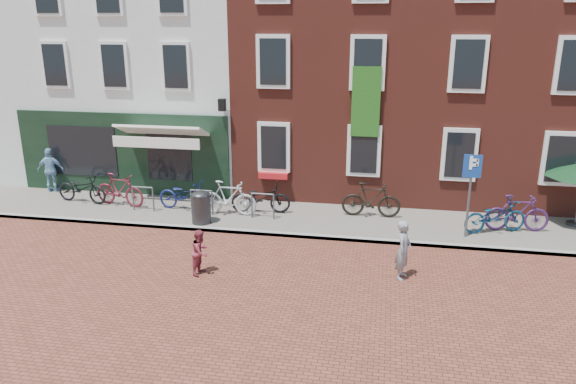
% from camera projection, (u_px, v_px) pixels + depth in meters
% --- Properties ---
extents(ground, '(80.00, 80.00, 0.00)m').
position_uv_depth(ground, '(237.00, 234.00, 16.11)').
color(ground, brown).
extents(sidewalk, '(24.00, 3.00, 0.10)m').
position_uv_depth(sidewalk, '(280.00, 217.00, 17.33)').
color(sidewalk, slate).
rests_on(sidewalk, ground).
extents(building_stucco, '(8.00, 8.00, 9.00)m').
position_uv_depth(building_stucco, '(162.00, 61.00, 22.20)').
color(building_stucco, silver).
rests_on(building_stucco, ground).
extents(building_brick_mid, '(6.00, 8.00, 10.00)m').
position_uv_depth(building_brick_mid, '(333.00, 50.00, 20.84)').
color(building_brick_mid, maroon).
rests_on(building_brick_mid, ground).
extents(building_brick_right, '(6.00, 8.00, 10.00)m').
position_uv_depth(building_brick_right, '(497.00, 51.00, 19.81)').
color(building_brick_right, maroon).
rests_on(building_brick_right, ground).
extents(litter_bin, '(0.59, 0.59, 1.08)m').
position_uv_depth(litter_bin, '(201.00, 205.00, 16.58)').
color(litter_bin, '#2E2E30').
rests_on(litter_bin, sidewalk).
extents(parking_sign, '(0.50, 0.08, 2.43)m').
position_uv_depth(parking_sign, '(471.00, 181.00, 15.14)').
color(parking_sign, '#4C4C4F').
rests_on(parking_sign, sidewalk).
extents(woman, '(0.50, 0.62, 1.49)m').
position_uv_depth(woman, '(403.00, 250.00, 13.12)').
color(woman, gray).
rests_on(woman, ground).
extents(boy, '(0.53, 0.63, 1.15)m').
position_uv_depth(boy, '(201.00, 252.00, 13.42)').
color(boy, maroon).
rests_on(boy, ground).
extents(cafe_person, '(1.00, 0.57, 1.61)m').
position_uv_depth(cafe_person, '(51.00, 170.00, 19.60)').
color(cafe_person, '#7BA3C7').
rests_on(cafe_person, sidewalk).
extents(bicycle_0, '(1.98, 0.93, 1.00)m').
position_uv_depth(bicycle_0, '(82.00, 188.00, 18.50)').
color(bicycle_0, black).
rests_on(bicycle_0, sidewalk).
extents(bicycle_1, '(1.91, 0.84, 1.11)m').
position_uv_depth(bicycle_1, '(120.00, 190.00, 18.14)').
color(bicycle_1, maroon).
rests_on(bicycle_1, sidewalk).
extents(bicycle_2, '(1.98, 0.95, 1.00)m').
position_uv_depth(bicycle_2, '(185.00, 195.00, 17.72)').
color(bicycle_2, navy).
rests_on(bicycle_2, sidewalk).
extents(bicycle_3, '(1.85, 0.54, 1.11)m').
position_uv_depth(bicycle_3, '(228.00, 198.00, 17.30)').
color(bicycle_3, '#BABABD').
rests_on(bicycle_3, sidewalk).
extents(bicycle_4, '(1.98, 0.91, 1.00)m').
position_uv_depth(bicycle_4, '(261.00, 198.00, 17.49)').
color(bicycle_4, black).
rests_on(bicycle_4, sidewalk).
extents(bicycle_5, '(1.85, 0.54, 1.11)m').
position_uv_depth(bicycle_5, '(371.00, 200.00, 17.11)').
color(bicycle_5, black).
rests_on(bicycle_5, sidewalk).
extents(bicycle_6, '(2.02, 1.27, 1.00)m').
position_uv_depth(bicycle_6, '(495.00, 216.00, 15.83)').
color(bicycle_6, '#0E3550').
rests_on(bicycle_6, sidewalk).
extents(bicycle_7, '(1.89, 0.68, 1.11)m').
position_uv_depth(bicycle_7, '(517.00, 213.00, 15.91)').
color(bicycle_7, '#3A1B48').
rests_on(bicycle_7, sidewalk).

